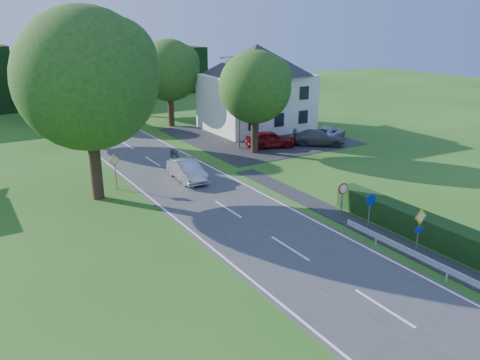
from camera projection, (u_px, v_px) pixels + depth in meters
road at (212, 199)px, 29.46m from camera, size 7.00×80.00×0.04m
parking_pad at (256, 136)px, 45.93m from camera, size 14.00×16.00×0.04m
line_edge_left at (164, 209)px, 27.83m from camera, size 0.12×80.00×0.01m
line_edge_right at (255, 190)px, 31.08m from camera, size 0.12×80.00×0.01m
line_centre at (212, 199)px, 29.45m from camera, size 0.12×80.00×0.01m
tree_main at (90, 107)px, 27.84m from camera, size 9.40×9.40×11.64m
tree_left_far at (55, 97)px, 41.72m from camera, size 7.00×7.00×8.58m
tree_right_far at (170, 83)px, 49.25m from camera, size 7.40×7.40×9.09m
tree_left_back at (37, 85)px, 51.73m from camera, size 6.60×6.60×8.07m
tree_right_back at (135, 83)px, 55.44m from camera, size 6.20×6.20×7.56m
tree_right_mid at (255, 103)px, 38.80m from camera, size 7.00×7.00×8.58m
treeline_right at (111, 73)px, 69.42m from camera, size 30.00×5.00×7.00m
house_white at (257, 86)px, 47.95m from camera, size 10.60×8.40×8.60m
streetlight at (238, 98)px, 40.13m from camera, size 2.03×0.18×8.00m
sign_priority_right at (420, 225)px, 21.36m from camera, size 0.78×0.09×2.59m
sign_roundabout at (370, 207)px, 23.81m from camera, size 0.64×0.08×2.37m
sign_speed_limit at (343, 193)px, 25.39m from camera, size 0.64×0.11×2.37m
sign_priority_left at (115, 165)px, 30.69m from camera, size 0.78×0.09×2.44m
moving_car at (187, 170)px, 32.83m from camera, size 1.75×4.42×1.43m
motorcycle at (174, 153)px, 37.99m from camera, size 0.75×1.89×0.98m
parked_car_red at (270, 139)px, 41.48m from camera, size 4.74×3.13×1.50m
parked_car_grey at (319, 138)px, 42.32m from camera, size 4.82×4.39×1.35m
parked_car_silver_b at (328, 133)px, 44.07m from camera, size 5.35×4.21×1.35m
parasol at (256, 125)px, 46.47m from camera, size 2.09×2.13×1.87m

